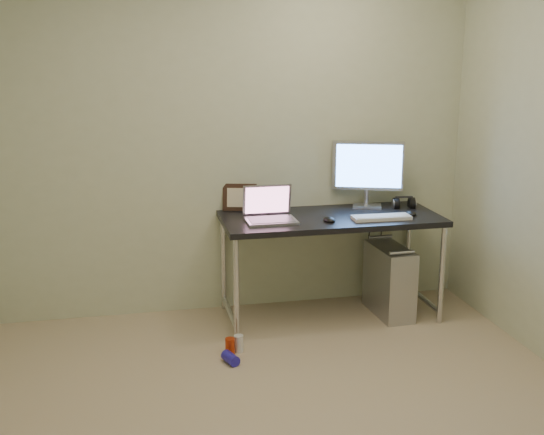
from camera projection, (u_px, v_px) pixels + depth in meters
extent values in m
plane|color=tan|center=(288.00, 427.00, 3.51)|extent=(3.50, 3.50, 0.00)
cube|color=beige|center=(232.00, 142.00, 4.87)|extent=(3.50, 0.02, 2.50)
cube|color=black|center=(331.00, 219.00, 4.81)|extent=(1.54, 0.67, 0.04)
cylinder|color=silver|center=(236.00, 290.00, 4.47)|extent=(0.04, 0.04, 0.71)
cylinder|color=silver|center=(223.00, 263.00, 5.03)|extent=(0.04, 0.04, 0.71)
cylinder|color=silver|center=(442.00, 275.00, 4.77)|extent=(0.04, 0.04, 0.71)
cylinder|color=silver|center=(408.00, 251.00, 5.33)|extent=(0.04, 0.04, 0.71)
cylinder|color=silver|center=(230.00, 313.00, 4.82)|extent=(0.04, 0.59, 0.04)
cylinder|color=silver|center=(422.00, 298.00, 5.11)|extent=(0.04, 0.59, 0.04)
cube|color=#AEAEB2|center=(389.00, 281.00, 4.96)|extent=(0.24, 0.50, 0.51)
cylinder|color=silver|center=(402.00, 252.00, 4.70)|extent=(0.18, 0.03, 0.02)
cylinder|color=silver|center=(381.00, 237.00, 5.09)|extent=(0.18, 0.03, 0.02)
cylinder|color=black|center=(367.00, 249.00, 5.24)|extent=(0.01, 0.16, 0.69)
cylinder|color=black|center=(379.00, 251.00, 5.24)|extent=(0.02, 0.11, 0.71)
cylinder|color=#AE2C0B|center=(230.00, 347.00, 4.33)|extent=(0.08, 0.08, 0.11)
cylinder|color=silver|center=(239.00, 344.00, 4.37)|extent=(0.08, 0.08, 0.11)
cylinder|color=#251DB1|center=(231.00, 358.00, 4.22)|extent=(0.11, 0.14, 0.07)
cube|color=silver|center=(271.00, 221.00, 4.63)|extent=(0.34, 0.24, 0.02)
cube|color=gray|center=(271.00, 219.00, 4.63)|extent=(0.30, 0.20, 0.00)
cube|color=gray|center=(267.00, 200.00, 4.73)|extent=(0.34, 0.05, 0.22)
cube|color=#8B526C|center=(267.00, 200.00, 4.72)|extent=(0.30, 0.04, 0.19)
cube|color=silver|center=(367.00, 206.00, 5.07)|extent=(0.25, 0.21, 0.02)
cylinder|color=silver|center=(366.00, 197.00, 5.07)|extent=(0.03, 0.03, 0.11)
cube|color=silver|center=(368.00, 166.00, 5.00)|extent=(0.51, 0.20, 0.36)
cube|color=#4D89F3|center=(369.00, 166.00, 4.98)|extent=(0.45, 0.16, 0.31)
cube|color=white|center=(381.00, 217.00, 4.71)|extent=(0.41, 0.14, 0.02)
ellipsoid|color=black|center=(411.00, 212.00, 4.82)|extent=(0.07, 0.11, 0.04)
ellipsoid|color=black|center=(329.00, 218.00, 4.65)|extent=(0.08, 0.12, 0.04)
cylinder|color=black|center=(396.00, 204.00, 5.03)|extent=(0.05, 0.10, 0.10)
cylinder|color=black|center=(411.00, 204.00, 5.06)|extent=(0.05, 0.10, 0.10)
cube|color=black|center=(404.00, 197.00, 5.03)|extent=(0.13, 0.03, 0.01)
cube|color=black|center=(240.00, 197.00, 4.94)|extent=(0.26, 0.13, 0.20)
cylinder|color=silver|center=(267.00, 206.00, 4.94)|extent=(0.01, 0.01, 0.08)
cylinder|color=white|center=(267.00, 199.00, 4.92)|extent=(0.04, 0.04, 0.04)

